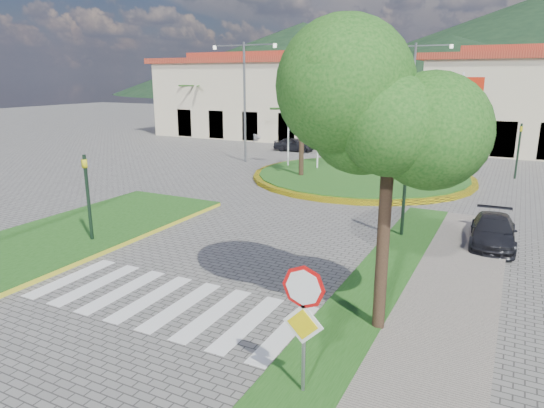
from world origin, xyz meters
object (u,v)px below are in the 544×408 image
at_px(car_dark_a, 294,144).
at_px(car_side_right, 493,231).
at_px(deciduous_tree, 391,106).
at_px(stop_sign, 303,311).
at_px(car_dark_b, 439,149).
at_px(white_van, 253,133).
at_px(roundabout_island, 362,176).

distance_m(car_dark_a, car_side_right, 23.18).
bearing_deg(deciduous_tree, stop_sign, -101.18).
bearing_deg(car_dark_a, car_dark_b, -83.72).
xyz_separation_m(deciduous_tree, car_dark_a, (-13.50, 25.00, -4.63)).
bearing_deg(stop_sign, car_dark_a, 114.71).
xyz_separation_m(white_van, car_side_right, (21.95, -22.21, -0.09)).
relative_size(deciduous_tree, car_dark_b, 1.79).
bearing_deg(stop_sign, roundabout_island, 103.73).
bearing_deg(car_dark_a, white_van, 49.24).
relative_size(white_van, car_dark_b, 1.16).
height_order(deciduous_tree, car_dark_b, deciduous_tree).
xyz_separation_m(car_dark_a, car_dark_b, (10.85, 1.78, 0.08)).
bearing_deg(roundabout_island, deciduous_tree, -72.09).
height_order(car_dark_b, car_side_right, car_dark_b).
distance_m(deciduous_tree, car_side_right, 9.27).
relative_size(stop_sign, car_side_right, 0.73).
bearing_deg(deciduous_tree, car_side_right, 75.57).
bearing_deg(car_side_right, roundabout_island, 126.30).
height_order(roundabout_island, car_dark_a, roundabout_island).
bearing_deg(car_dark_b, stop_sign, 175.24).
relative_size(stop_sign, deciduous_tree, 0.39).
height_order(roundabout_island, stop_sign, roundabout_island).
bearing_deg(deciduous_tree, car_dark_a, 118.37).
relative_size(roundabout_island, car_dark_a, 3.97).
bearing_deg(deciduous_tree, roundabout_island, 107.91).
xyz_separation_m(deciduous_tree, car_dark_b, (-2.65, 26.78, -4.55)).
distance_m(roundabout_island, white_van, 19.43).
xyz_separation_m(stop_sign, car_dark_b, (-2.05, 29.82, -1.16)).
bearing_deg(car_dark_a, roundabout_island, -138.04).
distance_m(roundabout_island, deciduous_tree, 18.55).
bearing_deg(stop_sign, car_dark_b, 93.93).
relative_size(car_dark_a, car_dark_b, 0.84).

